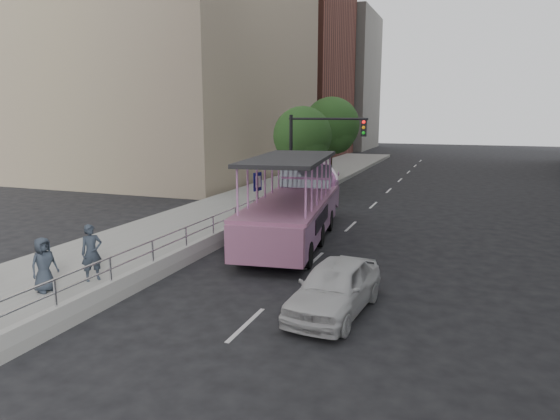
# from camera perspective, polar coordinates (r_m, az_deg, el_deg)

# --- Properties ---
(ground) EXTENTS (160.00, 160.00, 0.00)m
(ground) POSITION_cam_1_polar(r_m,az_deg,el_deg) (15.04, -4.23, -9.51)
(ground) COLOR black
(sidewalk) EXTENTS (5.50, 80.00, 0.30)m
(sidewalk) POSITION_cam_1_polar(r_m,az_deg,el_deg) (26.11, -6.51, -0.40)
(sidewalk) COLOR gray
(sidewalk) RESTS_ON ground
(kerb_wall) EXTENTS (0.24, 30.00, 0.36)m
(kerb_wall) POSITION_cam_1_polar(r_m,az_deg,el_deg) (17.99, -10.65, -4.63)
(kerb_wall) COLOR #9A9A95
(kerb_wall) RESTS_ON sidewalk
(guardrail) EXTENTS (0.07, 22.00, 0.71)m
(guardrail) POSITION_cam_1_polar(r_m,az_deg,el_deg) (17.82, -10.72, -2.58)
(guardrail) COLOR silver
(guardrail) RESTS_ON kerb_wall
(duck_boat) EXTENTS (4.04, 11.10, 3.60)m
(duck_boat) POSITION_cam_1_polar(r_m,az_deg,el_deg) (21.26, 1.92, 0.32)
(duck_boat) COLOR black
(duck_boat) RESTS_ON ground
(car) EXTENTS (2.05, 4.28, 1.41)m
(car) POSITION_cam_1_polar(r_m,az_deg,el_deg) (13.53, 6.27, -8.75)
(car) COLOR silver
(car) RESTS_ON ground
(pedestrian_near) EXTENTS (0.70, 0.75, 1.72)m
(pedestrian_near) POSITION_cam_1_polar(r_m,az_deg,el_deg) (16.02, -20.72, -4.57)
(pedestrian_near) COLOR #272F3A
(pedestrian_near) RESTS_ON sidewalk
(pedestrian_far) EXTENTS (0.66, 0.86, 1.58)m
(pedestrian_far) POSITION_cam_1_polar(r_m,az_deg,el_deg) (15.56, -25.39, -5.66)
(pedestrian_far) COLOR #272F3A
(pedestrian_far) RESTS_ON sidewalk
(parking_sign) EXTENTS (0.17, 0.57, 2.61)m
(parking_sign) POSITION_cam_1_polar(r_m,az_deg,el_deg) (23.06, -2.57, 1.95)
(parking_sign) COLOR black
(parking_sign) RESTS_ON ground
(traffic_signal) EXTENTS (4.20, 0.32, 5.20)m
(traffic_signal) POSITION_cam_1_polar(r_m,az_deg,el_deg) (26.47, 3.72, 7.12)
(traffic_signal) COLOR black
(traffic_signal) RESTS_ON ground
(street_tree_near) EXTENTS (3.52, 3.52, 5.72)m
(street_tree_near) POSITION_cam_1_polar(r_m,az_deg,el_deg) (30.20, 2.71, 8.20)
(street_tree_near) COLOR #322016
(street_tree_near) RESTS_ON ground
(street_tree_far) EXTENTS (3.97, 3.97, 6.45)m
(street_tree_far) POSITION_cam_1_polar(r_m,az_deg,el_deg) (35.88, 6.01, 9.36)
(street_tree_far) COLOR #322016
(street_tree_far) RESTS_ON ground
(midrise_brick) EXTENTS (18.00, 16.00, 26.00)m
(midrise_brick) POSITION_cam_1_polar(r_m,az_deg,el_deg) (65.79, -0.98, 17.69)
(midrise_brick) COLOR brown
(midrise_brick) RESTS_ON ground
(midrise_stone_b) EXTENTS (16.00, 14.00, 20.00)m
(midrise_stone_b) POSITION_cam_1_polar(r_m,az_deg,el_deg) (80.00, 4.75, 14.29)
(midrise_stone_b) COLOR gray
(midrise_stone_b) RESTS_ON ground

